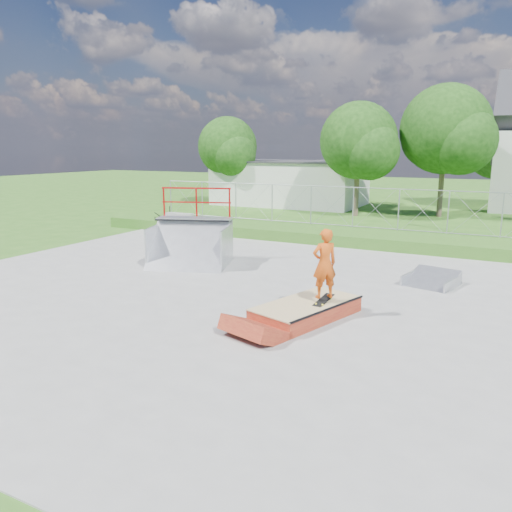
{
  "coord_description": "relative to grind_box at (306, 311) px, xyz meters",
  "views": [
    {
      "loc": [
        6.25,
        -11.22,
        3.99
      ],
      "look_at": [
        0.19,
        0.62,
        1.1
      ],
      "focal_mm": 35.0,
      "sensor_mm": 36.0,
      "label": 1
    }
  ],
  "objects": [
    {
      "name": "tree_center",
      "position": [
        0.62,
        20.43,
        4.64
      ],
      "size": [
        5.44,
        5.12,
        7.6
      ],
      "color": "brown",
      "rests_on": "ground"
    },
    {
      "name": "concrete_pad",
      "position": [
        -2.17,
        0.62,
        -0.18
      ],
      "size": [
        20.0,
        16.0,
        0.04
      ],
      "primitive_type": "cube",
      "color": "gray",
      "rests_on": "ground"
    },
    {
      "name": "concrete_stairs",
      "position": [
        -10.67,
        9.32,
        0.2
      ],
      "size": [
        1.5,
        1.6,
        0.8
      ],
      "primitive_type": null,
      "color": "gray",
      "rests_on": "ground"
    },
    {
      "name": "flat_bank_ramp",
      "position": [
        2.21,
        4.38,
        -0.0
      ],
      "size": [
        1.61,
        1.68,
        0.41
      ],
      "primitive_type": null,
      "rotation": [
        0.0,
        0.0,
        -0.23
      ],
      "color": "#A8A9B0",
      "rests_on": "concrete_pad"
    },
    {
      "name": "tree_left_far",
      "position": [
        -13.94,
        20.47,
        3.73
      ],
      "size": [
        4.42,
        4.16,
        6.18
      ],
      "color": "brown",
      "rests_on": "ground"
    },
    {
      "name": "tree_left_near",
      "position": [
        -3.92,
        18.45,
        4.03
      ],
      "size": [
        4.76,
        4.48,
        6.65
      ],
      "color": "brown",
      "rests_on": "ground"
    },
    {
      "name": "grind_box",
      "position": [
        0.0,
        0.0,
        0.0
      ],
      "size": [
        2.08,
        3.01,
        0.41
      ],
      "rotation": [
        0.0,
        0.0,
        -0.3
      ],
      "color": "maroon",
      "rests_on": "concrete_pad"
    },
    {
      "name": "tree_back_mid",
      "position": [
        3.04,
        28.48,
        3.43
      ],
      "size": [
        4.08,
        3.84,
        5.7
      ],
      "color": "brown",
      "rests_on": "ground"
    },
    {
      "name": "grass_berm",
      "position": [
        -2.17,
        10.12,
        0.05
      ],
      "size": [
        24.0,
        3.0,
        0.5
      ],
      "primitive_type": "cube",
      "color": "#2F621C",
      "rests_on": "ground"
    },
    {
      "name": "skater",
      "position": [
        0.35,
        0.2,
        1.07
      ],
      "size": [
        0.71,
        0.7,
        1.65
      ],
      "primitive_type": "imported",
      "rotation": [
        0.0,
        0.0,
        3.92
      ],
      "color": "#CE4D12",
      "rests_on": "grind_box"
    },
    {
      "name": "chain_link_fence",
      "position": [
        -2.17,
        11.12,
        1.2
      ],
      "size": [
        20.0,
        0.06,
        1.8
      ],
      "primitive_type": null,
      "color": "#9CA1A5",
      "rests_on": "grass_berm"
    },
    {
      "name": "utility_building_flat",
      "position": [
        -10.17,
        22.62,
        1.3
      ],
      "size": [
        10.0,
        6.0,
        3.0
      ],
      "primitive_type": "cube",
      "color": "silver",
      "rests_on": "ground"
    },
    {
      "name": "skateboard",
      "position": [
        0.35,
        0.2,
        0.25
      ],
      "size": [
        0.29,
        0.81,
        0.13
      ],
      "primitive_type": "cube",
      "rotation": [
        0.14,
        0.0,
        -0.09
      ],
      "color": "black",
      "rests_on": "grind_box"
    },
    {
      "name": "quarter_pipe",
      "position": [
        -5.58,
        3.27,
        1.1
      ],
      "size": [
        3.18,
        2.93,
        2.61
      ],
      "primitive_type": null,
      "rotation": [
        0.0,
        0.0,
        0.33
      ],
      "color": "#A8A9B0",
      "rests_on": "concrete_pad"
    },
    {
      "name": "ground",
      "position": [
        -2.17,
        0.62,
        -0.2
      ],
      "size": [
        120.0,
        120.0,
        0.0
      ],
      "primitive_type": "plane",
      "color": "#2F621C",
      "rests_on": "ground"
    }
  ]
}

